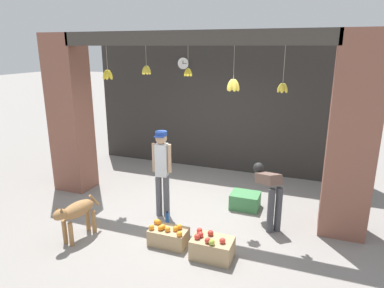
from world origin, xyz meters
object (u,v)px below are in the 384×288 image
dog (76,212)px  produce_box_green (245,201)px  fruit_crate_oranges (168,236)px  fruit_crate_apples (212,247)px  worker_stooping (269,190)px  water_bottle (167,218)px  wall_clock (183,63)px  shopkeeper (162,168)px

dog → produce_box_green: (2.25, 1.99, -0.31)m
fruit_crate_oranges → fruit_crate_apples: 0.74m
dog → produce_box_green: 3.02m
dog → fruit_crate_apples: 2.17m
worker_stooping → produce_box_green: worker_stooping is taller
dog → fruit_crate_oranges: dog is taller
water_bottle → wall_clock: bearing=106.6°
fruit_crate_apples → water_bottle: fruit_crate_apples is taller
shopkeeper → wall_clock: 3.23m
produce_box_green → water_bottle: produce_box_green is taller
shopkeeper → worker_stooping: (1.82, 0.30, -0.25)m
worker_stooping → produce_box_green: 0.88m
fruit_crate_oranges → produce_box_green: (0.84, 1.64, 0.00)m
fruit_crate_oranges → wall_clock: wall_clock is taller
water_bottle → wall_clock: (-0.88, 2.95, 2.44)m
fruit_crate_oranges → produce_box_green: 1.84m
dog → worker_stooping: 3.12m
fruit_crate_oranges → fruit_crate_apples: size_ratio=0.98×
fruit_crate_oranges → wall_clock: (-1.15, 3.52, 2.41)m
dog → worker_stooping: bearing=129.5°
dog → produce_box_green: size_ratio=1.66×
shopkeeper → produce_box_green: 1.73m
produce_box_green → wall_clock: wall_clock is taller
worker_stooping → water_bottle: bearing=161.3°
worker_stooping → fruit_crate_apples: 1.44m
dog → fruit_crate_oranges: bearing=115.4°
shopkeeper → worker_stooping: shopkeeper is taller
dog → wall_clock: 4.41m
worker_stooping → fruit_crate_apples: size_ratio=1.68×
shopkeeper → water_bottle: bearing=120.2°
shopkeeper → produce_box_green: bearing=-156.4°
water_bottle → worker_stooping: bearing=18.8°
dog → water_bottle: dog is taller
wall_clock → dog: bearing=-93.7°
fruit_crate_oranges → fruit_crate_apples: fruit_crate_apples is taller
worker_stooping → fruit_crate_apples: worker_stooping is taller
produce_box_green → shopkeeper: bearing=-148.0°
dog → water_bottle: size_ratio=3.75×
fruit_crate_apples → water_bottle: 1.21m
fruit_crate_apples → shopkeeper: bearing=143.0°
shopkeeper → fruit_crate_apples: shopkeeper is taller
fruit_crate_apples → water_bottle: size_ratio=2.54×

